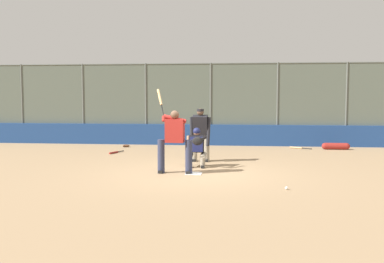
% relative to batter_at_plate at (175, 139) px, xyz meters
% --- Properties ---
extents(ground_plane, '(160.00, 160.00, 0.00)m').
position_rel_batter_at_plate_xyz_m(ground_plane, '(-0.52, 0.01, -0.92)').
color(ground_plane, '#9E7F5B').
extents(home_plate_marker, '(0.43, 0.43, 0.01)m').
position_rel_batter_at_plate_xyz_m(home_plate_marker, '(-0.52, 0.01, -0.92)').
color(home_plate_marker, white).
rests_on(home_plate_marker, ground_plane).
extents(backstop_fence, '(22.04, 0.08, 3.42)m').
position_rel_batter_at_plate_xyz_m(backstop_fence, '(-0.52, -6.87, 0.87)').
color(backstop_fence, '#515651').
rests_on(backstop_fence, ground_plane).
extents(padding_wall, '(21.52, 0.18, 0.86)m').
position_rel_batter_at_plate_xyz_m(padding_wall, '(-0.52, -6.77, -0.49)').
color(padding_wall, navy).
rests_on(padding_wall, ground_plane).
extents(bleachers_beyond, '(15.37, 3.05, 1.80)m').
position_rel_batter_at_plate_xyz_m(bleachers_beyond, '(-1.41, -9.72, -0.34)').
color(bleachers_beyond, slate).
rests_on(bleachers_beyond, ground_plane).
extents(batter_at_plate, '(1.05, 0.66, 2.27)m').
position_rel_batter_at_plate_xyz_m(batter_at_plate, '(0.00, 0.00, 0.00)').
color(batter_at_plate, '#2D334C').
rests_on(batter_at_plate, ground_plane).
extents(catcher_behind_plate, '(0.60, 0.70, 1.15)m').
position_rel_batter_at_plate_xyz_m(catcher_behind_plate, '(-0.48, -1.12, -0.33)').
color(catcher_behind_plate, gray).
rests_on(catcher_behind_plate, ground_plane).
extents(umpire_home, '(0.68, 0.43, 1.67)m').
position_rel_batter_at_plate_xyz_m(umpire_home, '(-0.50, -2.15, -0.03)').
color(umpire_home, gray).
rests_on(umpire_home, ground_plane).
extents(spare_bat_near_backstop, '(0.35, 0.77, 0.07)m').
position_rel_batter_at_plate_xyz_m(spare_bat_near_backstop, '(2.74, -3.83, -0.89)').
color(spare_bat_near_backstop, black).
rests_on(spare_bat_near_backstop, ground_plane).
extents(spare_bat_by_padding, '(0.79, 0.51, 0.07)m').
position_rel_batter_at_plate_xyz_m(spare_bat_by_padding, '(-4.00, -5.95, -0.89)').
color(spare_bat_by_padding, black).
rests_on(spare_bat_by_padding, ground_plane).
extents(fielding_glove_on_dirt, '(0.27, 0.21, 0.10)m').
position_rel_batter_at_plate_xyz_m(fielding_glove_on_dirt, '(2.82, -5.75, -0.87)').
color(fielding_glove_on_dirt, '#56331E').
rests_on(fielding_glove_on_dirt, ground_plane).
extents(baseball_loose, '(0.07, 0.07, 0.07)m').
position_rel_batter_at_plate_xyz_m(baseball_loose, '(-2.78, 1.81, -0.89)').
color(baseball_loose, white).
rests_on(baseball_loose, ground_plane).
extents(equipment_bag_dugout_side, '(1.06, 0.26, 0.26)m').
position_rel_batter_at_plate_xyz_m(equipment_bag_dugout_side, '(-5.42, -5.82, -0.80)').
color(equipment_bag_dugout_side, maroon).
rests_on(equipment_bag_dugout_side, ground_plane).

